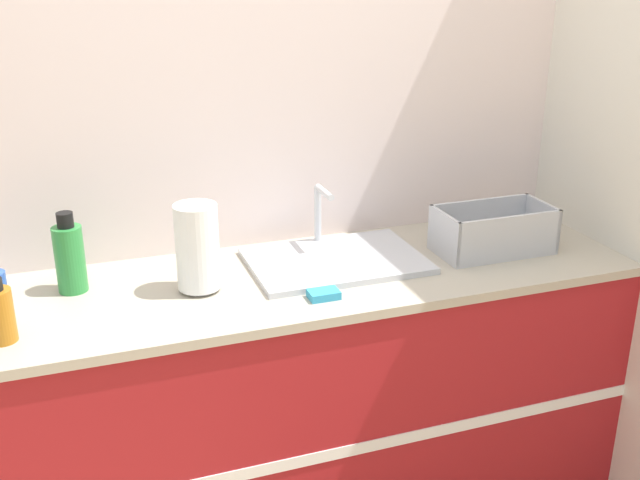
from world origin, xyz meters
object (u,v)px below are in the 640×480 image
sink (335,259)px  bottle_green (70,257)px  paper_towel_roll (197,248)px  dish_rack (493,235)px

sink → bottle_green: (-0.82, 0.06, 0.09)m
sink → paper_towel_roll: (-0.46, -0.06, 0.12)m
dish_rack → paper_towel_roll: bearing=178.9°
sink → dish_rack: (0.54, -0.08, 0.04)m
dish_rack → bottle_green: bearing=174.0°
sink → bottle_green: 0.82m
sink → dish_rack: size_ratio=1.44×
paper_towel_roll → bottle_green: size_ratio=1.09×
sink → dish_rack: sink is taller
paper_towel_roll → bottle_green: bearing=161.0°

